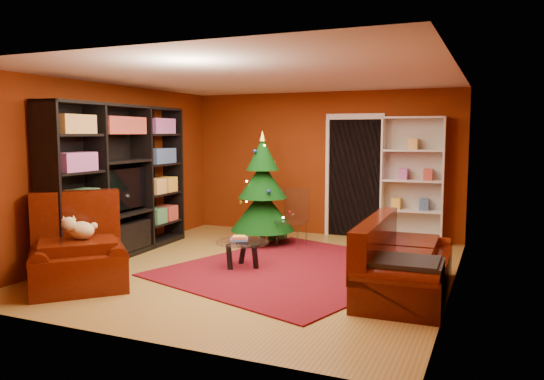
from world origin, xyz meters
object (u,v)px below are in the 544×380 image
at_px(christmas_tree, 263,189).
at_px(dog, 81,230).
at_px(rug, 295,269).
at_px(acrylic_chair, 292,221).
at_px(white_bookshelf, 412,181).
at_px(coffee_table, 242,254).
at_px(sofa, 407,256).
at_px(media_unit, 120,181).
at_px(gift_box_red, 247,228).
at_px(gift_box_green, 278,233).
at_px(armchair, 78,250).

distance_m(christmas_tree, dog, 3.27).
relative_size(rug, acrylic_chair, 3.81).
bearing_deg(white_bookshelf, coffee_table, -127.93).
bearing_deg(white_bookshelf, christmas_tree, -157.75).
xyz_separation_m(christmas_tree, dog, (-1.02, -3.10, -0.24)).
bearing_deg(coffee_table, sofa, -6.59).
height_order(rug, sofa, sofa).
bearing_deg(acrylic_chair, media_unit, -142.82).
relative_size(gift_box_red, dog, 0.58).
relative_size(gift_box_red, acrylic_chair, 0.27).
bearing_deg(sofa, white_bookshelf, 5.84).
xyz_separation_m(rug, sofa, (1.56, -0.48, 0.43)).
distance_m(coffee_table, acrylic_chair, 1.53).
distance_m(white_bookshelf, sofa, 3.00).
xyz_separation_m(gift_box_green, armchair, (-1.11, -3.61, 0.34)).
distance_m(christmas_tree, gift_box_green, 0.92).
xyz_separation_m(gift_box_red, sofa, (3.30, -2.55, 0.32)).
bearing_deg(gift_box_red, armchair, -95.65).
bearing_deg(media_unit, gift_box_red, 64.55).
bearing_deg(white_bookshelf, acrylic_chair, -148.88).
bearing_deg(sofa, armchair, 108.07).
distance_m(christmas_tree, armchair, 3.36).
height_order(media_unit, coffee_table, media_unit).
bearing_deg(gift_box_green, gift_box_red, 160.23).
bearing_deg(coffee_table, media_unit, -179.30).
xyz_separation_m(gift_box_red, dog, (-0.38, -3.80, 0.57)).
distance_m(rug, armchair, 2.82).
bearing_deg(gift_box_green, christmas_tree, -101.75).
relative_size(white_bookshelf, armchair, 1.86).
bearing_deg(media_unit, rug, 2.88).
bearing_deg(rug, media_unit, -174.91).
relative_size(christmas_tree, coffee_table, 2.60).
distance_m(rug, gift_box_green, 2.08).
height_order(gift_box_red, coffee_table, coffee_table).
xyz_separation_m(armchair, acrylic_chair, (1.58, 3.08, -0.03)).
bearing_deg(armchair, media_unit, 66.40).
relative_size(christmas_tree, sofa, 0.94).
xyz_separation_m(media_unit, armchair, (0.61, -1.56, -0.68)).
height_order(media_unit, dog, media_unit).
height_order(rug, gift_box_green, gift_box_green).
relative_size(christmas_tree, white_bookshelf, 0.87).
bearing_deg(dog, christmas_tree, 26.80).
distance_m(christmas_tree, white_bookshelf, 2.52).
bearing_deg(gift_box_red, rug, -49.94).
relative_size(gift_box_red, armchair, 0.20).
relative_size(media_unit, dog, 7.43).
bearing_deg(gift_box_red, christmas_tree, -47.67).
relative_size(gift_box_green, dog, 0.60).
distance_m(gift_box_green, white_bookshelf, 2.47).
height_order(gift_box_green, armchair, armchair).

